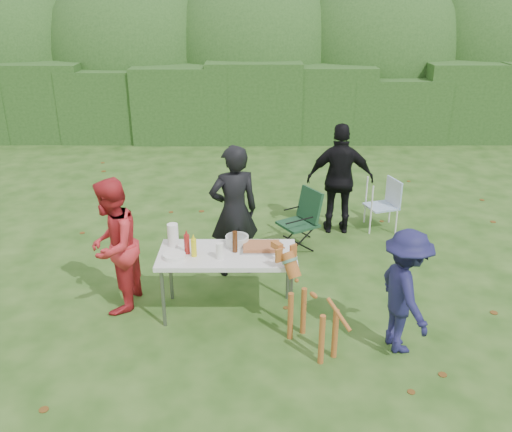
{
  "coord_description": "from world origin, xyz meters",
  "views": [
    {
      "loc": [
        0.03,
        -4.95,
        3.38
      ],
      "look_at": [
        0.04,
        0.71,
        1.0
      ],
      "focal_mm": 38.0,
      "sensor_mm": 36.0,
      "label": 1
    }
  ],
  "objects_px": {
    "folding_table": "(228,257)",
    "child": "(405,292)",
    "dog": "(313,308)",
    "mustard_bottle": "(194,248)",
    "lawn_chair": "(381,204)",
    "beer_bottle": "(235,242)",
    "person_red_jacket": "(113,246)",
    "ketchup_bottle": "(187,244)",
    "paper_towel_roll": "(173,235)",
    "person_black_puffy": "(340,179)",
    "person_cook": "(234,212)",
    "camping_chair": "(298,221)"
  },
  "relations": [
    {
      "from": "dog",
      "to": "person_red_jacket",
      "type": "bearing_deg",
      "value": 35.96
    },
    {
      "from": "dog",
      "to": "ketchup_bottle",
      "type": "xyz_separation_m",
      "value": [
        -1.31,
        0.66,
        0.38
      ]
    },
    {
      "from": "person_black_puffy",
      "to": "camping_chair",
      "type": "bearing_deg",
      "value": 45.91
    },
    {
      "from": "child",
      "to": "paper_towel_roll",
      "type": "height_order",
      "value": "child"
    },
    {
      "from": "person_black_puffy",
      "to": "mustard_bottle",
      "type": "xyz_separation_m",
      "value": [
        -1.89,
        -2.29,
        0.02
      ]
    },
    {
      "from": "person_red_jacket",
      "to": "beer_bottle",
      "type": "xyz_separation_m",
      "value": [
        1.35,
        -0.08,
        0.09
      ]
    },
    {
      "from": "dog",
      "to": "mustard_bottle",
      "type": "height_order",
      "value": "mustard_bottle"
    },
    {
      "from": "camping_chair",
      "to": "paper_towel_roll",
      "type": "height_order",
      "value": "paper_towel_roll"
    },
    {
      "from": "child",
      "to": "mustard_bottle",
      "type": "xyz_separation_m",
      "value": [
        -2.12,
        0.59,
        0.19
      ]
    },
    {
      "from": "folding_table",
      "to": "beer_bottle",
      "type": "bearing_deg",
      "value": 18.2
    },
    {
      "from": "person_red_jacket",
      "to": "mustard_bottle",
      "type": "xyz_separation_m",
      "value": [
        0.91,
        -0.18,
        0.07
      ]
    },
    {
      "from": "paper_towel_roll",
      "to": "person_red_jacket",
      "type": "bearing_deg",
      "value": -173.14
    },
    {
      "from": "folding_table",
      "to": "mustard_bottle",
      "type": "distance_m",
      "value": 0.39
    },
    {
      "from": "folding_table",
      "to": "beer_bottle",
      "type": "relative_size",
      "value": 6.25
    },
    {
      "from": "ketchup_bottle",
      "to": "beer_bottle",
      "type": "relative_size",
      "value": 0.92
    },
    {
      "from": "dog",
      "to": "paper_towel_roll",
      "type": "height_order",
      "value": "paper_towel_roll"
    },
    {
      "from": "mustard_bottle",
      "to": "beer_bottle",
      "type": "relative_size",
      "value": 0.83
    },
    {
      "from": "person_cook",
      "to": "lawn_chair",
      "type": "xyz_separation_m",
      "value": [
        2.16,
        1.4,
        -0.46
      ]
    },
    {
      "from": "person_black_puffy",
      "to": "child",
      "type": "distance_m",
      "value": 2.89
    },
    {
      "from": "dog",
      "to": "camping_chair",
      "type": "height_order",
      "value": "dog"
    },
    {
      "from": "lawn_chair",
      "to": "camping_chair",
      "type": "bearing_deg",
      "value": 10.41
    },
    {
      "from": "person_cook",
      "to": "dog",
      "type": "xyz_separation_m",
      "value": [
        0.83,
        -1.59,
        -0.38
      ]
    },
    {
      "from": "person_red_jacket",
      "to": "ketchup_bottle",
      "type": "height_order",
      "value": "person_red_jacket"
    },
    {
      "from": "person_cook",
      "to": "person_red_jacket",
      "type": "height_order",
      "value": "person_cook"
    },
    {
      "from": "folding_table",
      "to": "paper_towel_roll",
      "type": "height_order",
      "value": "paper_towel_roll"
    },
    {
      "from": "child",
      "to": "ketchup_bottle",
      "type": "bearing_deg",
      "value": 62.47
    },
    {
      "from": "lawn_chair",
      "to": "child",
      "type": "bearing_deg",
      "value": 63.39
    },
    {
      "from": "dog",
      "to": "beer_bottle",
      "type": "bearing_deg",
      "value": 14.49
    },
    {
      "from": "person_black_puffy",
      "to": "paper_towel_roll",
      "type": "xyz_separation_m",
      "value": [
        -2.15,
        -2.03,
        0.05
      ]
    },
    {
      "from": "person_black_puffy",
      "to": "paper_towel_roll",
      "type": "distance_m",
      "value": 2.96
    },
    {
      "from": "person_cook",
      "to": "camping_chair",
      "type": "bearing_deg",
      "value": -159.22
    },
    {
      "from": "folding_table",
      "to": "person_black_puffy",
      "type": "bearing_deg",
      "value": 55.16
    },
    {
      "from": "folding_table",
      "to": "person_black_puffy",
      "type": "xyz_separation_m",
      "value": [
        1.54,
        2.21,
        0.14
      ]
    },
    {
      "from": "folding_table",
      "to": "camping_chair",
      "type": "xyz_separation_m",
      "value": [
        0.89,
        1.61,
        -0.26
      ]
    },
    {
      "from": "person_cook",
      "to": "person_red_jacket",
      "type": "distance_m",
      "value": 1.54
    },
    {
      "from": "person_cook",
      "to": "child",
      "type": "height_order",
      "value": "person_cook"
    },
    {
      "from": "folding_table",
      "to": "child",
      "type": "distance_m",
      "value": 1.89
    },
    {
      "from": "person_red_jacket",
      "to": "lawn_chair",
      "type": "distance_m",
      "value": 4.14
    },
    {
      "from": "folding_table",
      "to": "child",
      "type": "height_order",
      "value": "child"
    },
    {
      "from": "folding_table",
      "to": "person_cook",
      "type": "height_order",
      "value": "person_cook"
    },
    {
      "from": "person_red_jacket",
      "to": "person_black_puffy",
      "type": "relative_size",
      "value": 0.94
    },
    {
      "from": "child",
      "to": "person_red_jacket",
      "type": "bearing_deg",
      "value": 64.84
    },
    {
      "from": "person_black_puffy",
      "to": "lawn_chair",
      "type": "bearing_deg",
      "value": -167.67
    },
    {
      "from": "person_cook",
      "to": "beer_bottle",
      "type": "xyz_separation_m",
      "value": [
        0.04,
        -0.89,
        0.01
      ]
    },
    {
      "from": "person_cook",
      "to": "ketchup_bottle",
      "type": "relative_size",
      "value": 7.7
    },
    {
      "from": "person_red_jacket",
      "to": "ketchup_bottle",
      "type": "bearing_deg",
      "value": 88.22
    },
    {
      "from": "dog",
      "to": "camping_chair",
      "type": "bearing_deg",
      "value": -34.69
    },
    {
      "from": "person_cook",
      "to": "mustard_bottle",
      "type": "distance_m",
      "value": 1.07
    },
    {
      "from": "camping_chair",
      "to": "paper_towel_roll",
      "type": "relative_size",
      "value": 3.29
    },
    {
      "from": "camping_chair",
      "to": "lawn_chair",
      "type": "xyz_separation_m",
      "value": [
        1.31,
        0.72,
        -0.04
      ]
    }
  ]
}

